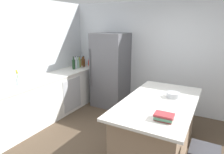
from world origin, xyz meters
TOP-DOWN VIEW (x-y plane):
  - wall_rear at (0.00, 2.25)m, footprint 6.00×0.10m
  - wall_left at (-2.45, 0.00)m, footprint 0.10×6.00m
  - counter_run_left at (-2.07, 0.58)m, footprint 0.69×3.08m
  - kitchen_island at (0.46, 0.48)m, footprint 1.06×1.96m
  - refrigerator at (-1.19, 1.83)m, footprint 0.81×0.77m
  - sink_faucet at (-2.12, 0.25)m, footprint 0.15×0.05m
  - flower_vase at (-2.10, -0.14)m, footprint 0.08×0.08m
  - hot_sauce_bottle at (-1.97, 1.99)m, footprint 0.05×0.05m
  - whiskey_bottle at (-2.13, 1.91)m, footprint 0.08×0.08m
  - syrup_bottle at (-2.02, 1.82)m, footprint 0.07×0.07m
  - olive_oil_bottle at (-2.09, 1.72)m, footprint 0.06×0.06m
  - gin_bottle at (-2.06, 1.62)m, footprint 0.08×0.08m
  - soda_bottle at (-2.06, 1.53)m, footprint 0.08×0.08m
  - wine_bottle at (-2.05, 1.43)m, footprint 0.07×0.07m
  - cookbook_stack at (0.69, -0.13)m, footprint 0.24×0.20m
  - mixing_bowl at (0.62, 0.73)m, footprint 0.22×0.22m

SIDE VIEW (x-z plane):
  - kitchen_island at x=0.46m, z-range 0.01..0.91m
  - counter_run_left at x=-2.07m, z-range 0.00..0.94m
  - refrigerator at x=-1.19m, z-range 0.00..1.86m
  - mixing_bowl at x=0.62m, z-range 0.90..0.98m
  - cookbook_stack at x=0.69m, z-range 0.90..0.99m
  - hot_sauce_bottle at x=-1.97m, z-range 0.91..1.12m
  - flower_vase at x=-2.10m, z-range 0.88..1.19m
  - whiskey_bottle at x=-2.13m, z-range 0.91..1.16m
  - syrup_bottle at x=-2.02m, z-range 0.91..1.20m
  - olive_oil_bottle at x=-2.09m, z-range 0.91..1.19m
  - gin_bottle at x=-2.06m, z-range 0.90..1.21m
  - soda_bottle at x=-2.06m, z-range 0.90..1.22m
  - wine_bottle at x=-2.05m, z-range 0.90..1.23m
  - sink_faucet at x=-2.12m, z-range 0.94..1.24m
  - wall_rear at x=0.00m, z-range 0.00..2.60m
  - wall_left at x=-2.45m, z-range 0.00..2.60m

